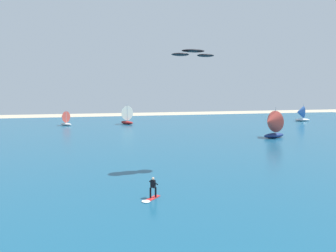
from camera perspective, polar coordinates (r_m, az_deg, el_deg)
ocean at (r=55.73m, az=-6.22°, el=-2.10°), size 160.00×90.00×0.10m
kitesurfer at (r=24.69m, az=-3.00°, el=-11.79°), size 1.78×1.78×1.67m
kite at (r=32.61m, az=4.58°, el=13.05°), size 4.74×2.00×0.70m
sailboat_heeled_over at (r=90.56m, az=22.99°, el=2.12°), size 4.00×3.54×4.49m
sailboat_near_shore at (r=77.30m, az=-18.36°, el=1.38°), size 3.39×3.23×3.77m
sailboat_center_horizon at (r=77.20m, az=-7.78°, el=2.08°), size 4.16×4.53×5.03m
sailboat_anchored_offshore at (r=57.09m, az=18.35°, el=0.32°), size 4.72×4.14×5.31m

